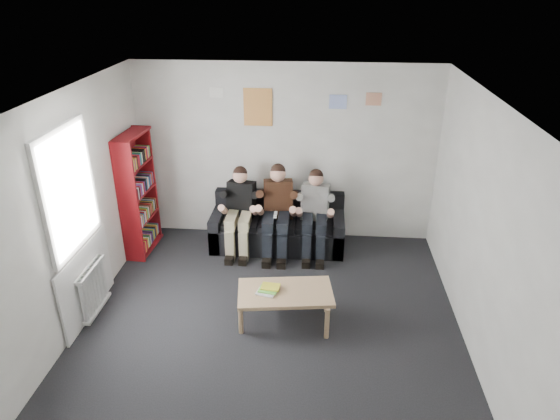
# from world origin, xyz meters

# --- Properties ---
(room_shell) EXTENTS (5.00, 5.00, 5.00)m
(room_shell) POSITION_xyz_m (0.00, 0.00, 1.35)
(room_shell) COLOR black
(room_shell) RESTS_ON ground
(sofa) EXTENTS (1.99, 0.81, 0.77)m
(sofa) POSITION_xyz_m (-0.08, 2.12, 0.28)
(sofa) COLOR black
(sofa) RESTS_ON ground
(bookshelf) EXTENTS (0.27, 0.81, 1.81)m
(bookshelf) POSITION_xyz_m (-2.09, 1.83, 0.90)
(bookshelf) COLOR maroon
(bookshelf) RESTS_ON ground
(coffee_table) EXTENTS (1.10, 0.61, 0.44)m
(coffee_table) POSITION_xyz_m (0.18, 0.22, 0.39)
(coffee_table) COLOR tan
(coffee_table) RESTS_ON ground
(game_cases) EXTENTS (0.26, 0.23, 0.05)m
(game_cases) POSITION_xyz_m (-0.02, 0.20, 0.47)
(game_cases) COLOR white
(game_cases) RESTS_ON coffee_table
(person_left) EXTENTS (0.40, 0.86, 1.27)m
(person_left) POSITION_xyz_m (-0.63, 1.93, 0.62)
(person_left) COLOR black
(person_left) RESTS_ON sofa
(person_middle) EXTENTS (0.43, 0.91, 1.32)m
(person_middle) POSITION_xyz_m (-0.08, 1.93, 0.64)
(person_middle) COLOR #472A17
(person_middle) RESTS_ON sofa
(person_right) EXTENTS (0.40, 0.85, 1.26)m
(person_right) POSITION_xyz_m (0.48, 1.93, 0.62)
(person_right) COLOR white
(person_right) RESTS_ON sofa
(radiator) EXTENTS (0.10, 0.64, 0.60)m
(radiator) POSITION_xyz_m (-2.15, 0.20, 0.35)
(radiator) COLOR silver
(radiator) RESTS_ON ground
(window) EXTENTS (0.05, 1.30, 2.36)m
(window) POSITION_xyz_m (-2.22, 0.20, 1.03)
(window) COLOR white
(window) RESTS_ON room_shell
(poster_large) EXTENTS (0.42, 0.01, 0.55)m
(poster_large) POSITION_xyz_m (-0.40, 2.49, 2.05)
(poster_large) COLOR #EAD152
(poster_large) RESTS_ON room_shell
(poster_blue) EXTENTS (0.25, 0.01, 0.20)m
(poster_blue) POSITION_xyz_m (0.75, 2.49, 2.15)
(poster_blue) COLOR #466FEE
(poster_blue) RESTS_ON room_shell
(poster_pink) EXTENTS (0.22, 0.01, 0.18)m
(poster_pink) POSITION_xyz_m (1.25, 2.49, 2.20)
(poster_pink) COLOR #D94393
(poster_pink) RESTS_ON room_shell
(poster_sign) EXTENTS (0.20, 0.01, 0.14)m
(poster_sign) POSITION_xyz_m (-1.00, 2.49, 2.25)
(poster_sign) COLOR white
(poster_sign) RESTS_ON room_shell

